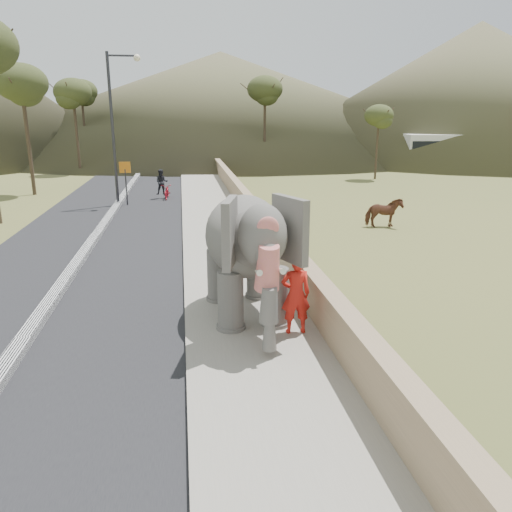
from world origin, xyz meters
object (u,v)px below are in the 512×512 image
at_px(cow, 384,213).
at_px(motorcyclist, 165,188).
at_px(elephant_and_man, 246,253).
at_px(lamppost, 117,115).

xyz_separation_m(cow, motorcyclist, (-9.87, 9.35, 0.02)).
distance_m(cow, motorcyclist, 13.60).
height_order(cow, elephant_and_man, elephant_and_man).
bearing_deg(elephant_and_man, motorcyclist, 97.60).
xyz_separation_m(cow, elephant_and_man, (-7.38, -9.32, 1.00)).
distance_m(lamppost, motorcyclist, 5.11).
bearing_deg(cow, motorcyclist, 50.86).
distance_m(lamppost, elephant_and_man, 17.71).
bearing_deg(lamppost, elephant_and_man, -74.31).
height_order(cow, motorcyclist, motorcyclist).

